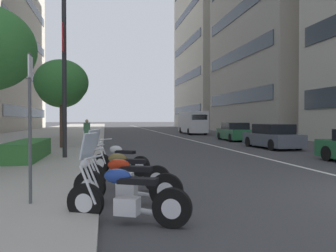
% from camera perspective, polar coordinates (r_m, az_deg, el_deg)
% --- Properties ---
extents(sidewalk_right_plaza, '(160.00, 10.86, 0.15)m').
position_cam_1_polar(sidewalk_right_plaza, '(36.10, -19.26, -1.50)').
color(sidewalk_right_plaza, '#A39E93').
rests_on(sidewalk_right_plaza, ground).
extents(lane_centre_stripe, '(110.00, 0.16, 0.01)m').
position_cam_1_polar(lane_centre_stripe, '(41.24, -0.87, -1.21)').
color(lane_centre_stripe, silver).
rests_on(lane_centre_stripe, ground).
extents(motorcycle_second_in_row, '(1.02, 1.98, 1.47)m').
position_cam_1_polar(motorcycle_second_in_row, '(5.70, -7.18, -11.69)').
color(motorcycle_second_in_row, black).
rests_on(motorcycle_second_in_row, ground).
extents(motorcycle_mid_row, '(1.03, 2.12, 1.49)m').
position_cam_1_polar(motorcycle_mid_row, '(6.91, -7.18, -9.34)').
color(motorcycle_mid_row, black).
rests_on(motorcycle_mid_row, ground).
extents(motorcycle_far_end_row, '(0.92, 2.10, 1.47)m').
position_cam_1_polar(motorcycle_far_end_row, '(8.23, -7.53, -7.71)').
color(motorcycle_far_end_row, black).
rests_on(motorcycle_far_end_row, ground).
extents(motorcycle_under_tarp, '(1.42, 1.69, 1.08)m').
position_cam_1_polar(motorcycle_under_tarp, '(10.68, -8.02, -5.83)').
color(motorcycle_under_tarp, black).
rests_on(motorcycle_under_tarp, ground).
extents(car_far_down_avenue, '(4.32, 1.95, 1.41)m').
position_cam_1_polar(car_far_down_avenue, '(20.91, 16.98, -1.76)').
color(car_far_down_avenue, '#4C515B').
rests_on(car_far_down_avenue, ground).
extents(car_mid_block_traffic, '(4.50, 1.98, 1.42)m').
position_cam_1_polar(car_mid_block_traffic, '(27.68, 11.06, -1.02)').
color(car_mid_block_traffic, '#236038').
rests_on(car_mid_block_traffic, ground).
extents(delivery_van_ahead, '(6.21, 2.12, 2.57)m').
position_cam_1_polar(delivery_van_ahead, '(39.40, 4.11, 0.67)').
color(delivery_van_ahead, silver).
rests_on(delivery_van_ahead, ground).
extents(parking_sign_by_curb, '(0.32, 0.06, 2.76)m').
position_cam_1_polar(parking_sign_by_curb, '(6.77, -21.98, 1.87)').
color(parking_sign_by_curb, '#47494C').
rests_on(parking_sign_by_curb, sidewalk_right_plaza).
extents(street_lamp_with_banners, '(1.26, 2.77, 8.57)m').
position_cam_1_polar(street_lamp_with_banners, '(14.91, -15.36, 15.02)').
color(street_lamp_with_banners, '#232326').
rests_on(street_lamp_with_banners, sidewalk_right_plaza).
extents(clipped_hedge_bed, '(4.23, 1.10, 0.70)m').
position_cam_1_polar(clipped_hedge_bed, '(14.50, -22.28, -3.69)').
color(clipped_hedge_bed, '#337033').
rests_on(clipped_hedge_bed, sidewalk_right_plaza).
extents(street_tree_by_lamp_post, '(2.91, 2.91, 4.81)m').
position_cam_1_polar(street_tree_by_lamp_post, '(19.78, -17.31, 6.92)').
color(street_tree_by_lamp_post, '#473323').
rests_on(street_tree_by_lamp_post, sidewalk_right_plaza).
extents(street_tree_far_plaza, '(3.63, 3.63, 5.53)m').
position_cam_1_polar(street_tree_far_plaza, '(27.77, -17.34, 6.11)').
color(street_tree_far_plaza, '#473323').
rests_on(street_tree_far_plaza, sidewalk_right_plaza).
extents(pedestrian_on_plaza, '(0.27, 0.41, 1.54)m').
position_cam_1_polar(pedestrian_on_plaza, '(22.67, -13.35, -0.87)').
color(pedestrian_on_plaza, '#3F724C').
rests_on(pedestrian_on_plaza, sidewalk_right_plaza).
extents(office_tower_mid_left, '(23.52, 20.63, 44.43)m').
position_cam_1_polar(office_tower_mid_left, '(73.82, 11.20, 17.26)').
color(office_tower_mid_left, '#B7B2A3').
rests_on(office_tower_mid_left, ground).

